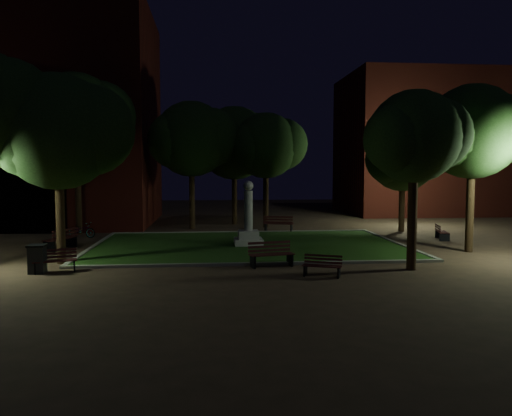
{
  "coord_description": "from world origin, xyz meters",
  "views": [
    {
      "loc": [
        -1.88,
        -22.75,
        3.84
      ],
      "look_at": [
        0.29,
        1.0,
        1.99
      ],
      "focal_mm": 35.0,
      "sensor_mm": 36.0,
      "label": 1
    }
  ],
  "objects_px": {
    "monument": "(248,227)",
    "bench_west_near": "(55,261)",
    "trash_bin": "(37,259)",
    "bench_left_side": "(62,240)",
    "bicycle": "(82,230)",
    "bench_near_left": "(271,255)",
    "bench_right_side": "(441,232)",
    "bench_near_right": "(322,266)",
    "bench_far_side": "(278,224)"
  },
  "relations": [
    {
      "from": "monument",
      "to": "bench_west_near",
      "type": "distance_m",
      "value": 9.59
    },
    {
      "from": "trash_bin",
      "to": "monument",
      "type": "bearing_deg",
      "value": 35.15
    },
    {
      "from": "monument",
      "to": "trash_bin",
      "type": "xyz_separation_m",
      "value": [
        -8.29,
        -5.84,
        -0.42
      ]
    },
    {
      "from": "bench_left_side",
      "to": "bench_west_near",
      "type": "bearing_deg",
      "value": 36.18
    },
    {
      "from": "bench_west_near",
      "to": "bicycle",
      "type": "relative_size",
      "value": 0.99
    },
    {
      "from": "monument",
      "to": "bench_near_left",
      "type": "bearing_deg",
      "value": -84.71
    },
    {
      "from": "bench_near_left",
      "to": "bench_left_side",
      "type": "distance_m",
      "value": 10.82
    },
    {
      "from": "trash_bin",
      "to": "bench_near_left",
      "type": "bearing_deg",
      "value": 3.23
    },
    {
      "from": "bench_left_side",
      "to": "bench_right_side",
      "type": "distance_m",
      "value": 19.82
    },
    {
      "from": "bench_near_right",
      "to": "bench_west_near",
      "type": "height_order",
      "value": "bench_west_near"
    },
    {
      "from": "monument",
      "to": "bench_left_side",
      "type": "relative_size",
      "value": 1.66
    },
    {
      "from": "monument",
      "to": "bench_right_side",
      "type": "xyz_separation_m",
      "value": [
        10.72,
        1.37,
        -0.57
      ]
    },
    {
      "from": "bench_west_near",
      "to": "bicycle",
      "type": "bearing_deg",
      "value": 83.25
    },
    {
      "from": "bench_west_near",
      "to": "bicycle",
      "type": "xyz_separation_m",
      "value": [
        -1.43,
        9.63,
        0.03
      ]
    },
    {
      "from": "bench_near_left",
      "to": "bench_near_right",
      "type": "relative_size",
      "value": 1.27
    },
    {
      "from": "bench_near_right",
      "to": "trash_bin",
      "type": "height_order",
      "value": "trash_bin"
    },
    {
      "from": "trash_bin",
      "to": "bicycle",
      "type": "height_order",
      "value": "trash_bin"
    },
    {
      "from": "monument",
      "to": "bench_near_left",
      "type": "relative_size",
      "value": 1.72
    },
    {
      "from": "bench_near_right",
      "to": "bench_far_side",
      "type": "distance_m",
      "value": 12.79
    },
    {
      "from": "monument",
      "to": "bench_left_side",
      "type": "xyz_separation_m",
      "value": [
        -9.03,
        -0.22,
        -0.48
      ]
    },
    {
      "from": "bicycle",
      "to": "bench_left_side",
      "type": "bearing_deg",
      "value": -161.2
    },
    {
      "from": "bench_near_right",
      "to": "bicycle",
      "type": "bearing_deg",
      "value": 157.63
    },
    {
      "from": "monument",
      "to": "bicycle",
      "type": "xyz_separation_m",
      "value": [
        -9.13,
        3.96,
        -0.53
      ]
    },
    {
      "from": "monument",
      "to": "bench_near_right",
      "type": "distance_m",
      "value": 7.66
    },
    {
      "from": "monument",
      "to": "bicycle",
      "type": "height_order",
      "value": "monument"
    },
    {
      "from": "bench_far_side",
      "to": "bench_west_near",
      "type": "bearing_deg",
      "value": 64.71
    },
    {
      "from": "bench_near_right",
      "to": "bench_left_side",
      "type": "bearing_deg",
      "value": 170.2
    },
    {
      "from": "bench_far_side",
      "to": "bench_left_side",
      "type": "bearing_deg",
      "value": 43.25
    },
    {
      "from": "bench_west_near",
      "to": "trash_bin",
      "type": "relative_size",
      "value": 1.53
    },
    {
      "from": "bench_west_near",
      "to": "bench_right_side",
      "type": "distance_m",
      "value": 19.73
    },
    {
      "from": "trash_bin",
      "to": "bicycle",
      "type": "relative_size",
      "value": 0.65
    },
    {
      "from": "trash_bin",
      "to": "bench_left_side",
      "type": "bearing_deg",
      "value": 97.53
    },
    {
      "from": "bench_right_side",
      "to": "trash_bin",
      "type": "distance_m",
      "value": 20.33
    },
    {
      "from": "bench_west_near",
      "to": "bench_far_side",
      "type": "xyz_separation_m",
      "value": [
        9.98,
        11.12,
        0.07
      ]
    },
    {
      "from": "bench_right_side",
      "to": "trash_bin",
      "type": "bearing_deg",
      "value": 125.71
    },
    {
      "from": "bench_left_side",
      "to": "trash_bin",
      "type": "distance_m",
      "value": 5.67
    },
    {
      "from": "monument",
      "to": "trash_bin",
      "type": "distance_m",
      "value": 10.15
    },
    {
      "from": "bicycle",
      "to": "bench_west_near",
      "type": "bearing_deg",
      "value": -154.16
    },
    {
      "from": "bench_far_side",
      "to": "bicycle",
      "type": "xyz_separation_m",
      "value": [
        -11.4,
        -1.49,
        -0.04
      ]
    },
    {
      "from": "trash_bin",
      "to": "bench_far_side",
      "type": "bearing_deg",
      "value": 46.91
    },
    {
      "from": "bench_right_side",
      "to": "bicycle",
      "type": "height_order",
      "value": "bicycle"
    },
    {
      "from": "bench_west_near",
      "to": "bench_near_right",
      "type": "bearing_deg",
      "value": -24.81
    },
    {
      "from": "bench_near_left",
      "to": "bench_west_near",
      "type": "distance_m",
      "value": 8.21
    },
    {
      "from": "bench_near_right",
      "to": "monument",
      "type": "bearing_deg",
      "value": 128.81
    },
    {
      "from": "bench_far_side",
      "to": "bench_right_side",
      "type": "bearing_deg",
      "value": 170.81
    },
    {
      "from": "bench_west_near",
      "to": "bench_far_side",
      "type": "height_order",
      "value": "bench_far_side"
    },
    {
      "from": "monument",
      "to": "trash_bin",
      "type": "height_order",
      "value": "monument"
    },
    {
      "from": "bench_left_side",
      "to": "bench_near_right",
      "type": "bearing_deg",
      "value": 79.94
    },
    {
      "from": "monument",
      "to": "bench_right_side",
      "type": "bearing_deg",
      "value": 7.26
    },
    {
      "from": "bench_right_side",
      "to": "bench_far_side",
      "type": "xyz_separation_m",
      "value": [
        -8.45,
        4.08,
        0.08
      ]
    }
  ]
}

